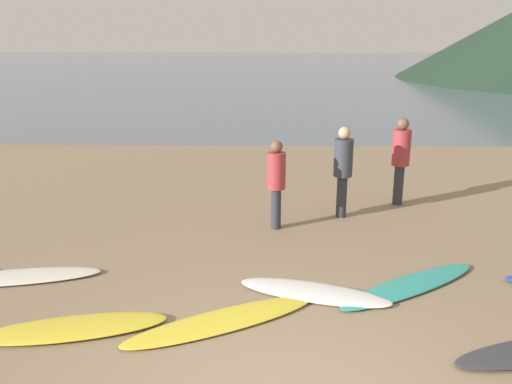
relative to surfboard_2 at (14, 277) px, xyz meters
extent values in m
cube|color=#8C7559|center=(3.67, 7.26, -0.14)|extent=(120.00, 120.00, 0.20)
cube|color=slate|center=(3.67, 59.53, -0.04)|extent=(140.00, 100.00, 0.01)
ellipsoid|color=silver|center=(0.00, 0.00, 0.00)|extent=(2.40, 0.98, 0.07)
ellipsoid|color=yellow|center=(1.30, -1.32, 0.00)|extent=(2.21, 1.08, 0.08)
ellipsoid|color=yellow|center=(3.00, -1.11, -0.01)|extent=(2.41, 1.65, 0.06)
ellipsoid|color=white|center=(4.14, -0.38, 0.00)|extent=(2.10, 1.16, 0.08)
ellipsoid|color=teal|center=(5.46, -0.13, 0.00)|extent=(2.33, 1.80, 0.07)
cylinder|color=#2D2D38|center=(6.15, 3.59, 0.37)|extent=(0.19, 0.19, 0.81)
cylinder|color=#9E3338|center=(6.15, 3.59, 1.13)|extent=(0.35, 0.35, 0.70)
sphere|color=brown|center=(6.15, 3.59, 1.59)|extent=(0.23, 0.23, 0.23)
cylinder|color=#2D2D38|center=(3.68, 2.15, 0.33)|extent=(0.17, 0.17, 0.73)
cylinder|color=#9E3338|center=(3.68, 2.15, 1.01)|extent=(0.32, 0.32, 0.63)
sphere|color=brown|center=(3.68, 2.15, 1.43)|extent=(0.21, 0.21, 0.21)
cylinder|color=#2D2D38|center=(4.91, 2.79, 0.36)|extent=(0.19, 0.19, 0.79)
cylinder|color=#333842|center=(4.91, 2.79, 1.10)|extent=(0.34, 0.34, 0.69)
sphere|color=tan|center=(4.91, 2.79, 1.55)|extent=(0.22, 0.22, 0.22)
camera|label=1|loc=(3.50, -6.68, 3.22)|focal=37.27mm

